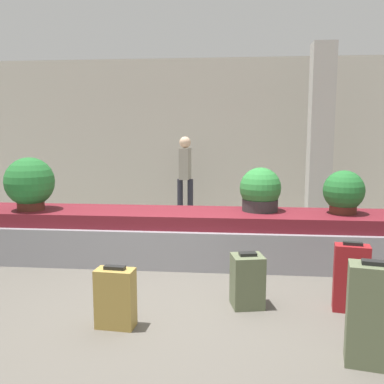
{
  "coord_description": "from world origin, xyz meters",
  "views": [
    {
      "loc": [
        0.52,
        -4.02,
        1.67
      ],
      "look_at": [
        0.0,
        1.37,
        0.9
      ],
      "focal_mm": 40.0,
      "sensor_mm": 36.0,
      "label": 1
    }
  ],
  "objects_px": {
    "suitcase_2": "(115,298)",
    "potted_plant_0": "(344,192)",
    "pillar": "(320,136)",
    "traveler_0": "(185,170)",
    "suitcase_3": "(351,278)",
    "suitcase_0": "(247,281)",
    "potted_plant_1": "(30,183)",
    "potted_plant_2": "(260,191)",
    "suitcase_1": "(374,315)"
  },
  "relations": [
    {
      "from": "suitcase_2",
      "to": "potted_plant_0",
      "type": "bearing_deg",
      "value": 45.29
    },
    {
      "from": "pillar",
      "to": "traveler_0",
      "type": "height_order",
      "value": "pillar"
    },
    {
      "from": "suitcase_3",
      "to": "suitcase_0",
      "type": "bearing_deg",
      "value": -171.35
    },
    {
      "from": "potted_plant_1",
      "to": "traveler_0",
      "type": "xyz_separation_m",
      "value": [
        1.71,
        2.89,
        -0.07
      ]
    },
    {
      "from": "suitcase_0",
      "to": "potted_plant_2",
      "type": "height_order",
      "value": "potted_plant_2"
    },
    {
      "from": "suitcase_1",
      "to": "suitcase_3",
      "type": "xyz_separation_m",
      "value": [
        0.1,
        0.95,
        -0.06
      ]
    },
    {
      "from": "suitcase_3",
      "to": "potted_plant_2",
      "type": "bearing_deg",
      "value": 125.44
    },
    {
      "from": "suitcase_2",
      "to": "potted_plant_1",
      "type": "relative_size",
      "value": 0.79
    },
    {
      "from": "pillar",
      "to": "potted_plant_1",
      "type": "height_order",
      "value": "pillar"
    },
    {
      "from": "potted_plant_0",
      "to": "potted_plant_1",
      "type": "xyz_separation_m",
      "value": [
        -4.01,
        -0.15,
        0.08
      ]
    },
    {
      "from": "suitcase_3",
      "to": "suitcase_1",
      "type": "bearing_deg",
      "value": -86.28
    },
    {
      "from": "potted_plant_0",
      "to": "traveler_0",
      "type": "distance_m",
      "value": 3.58
    },
    {
      "from": "suitcase_2",
      "to": "potted_plant_1",
      "type": "height_order",
      "value": "potted_plant_1"
    },
    {
      "from": "potted_plant_1",
      "to": "potted_plant_2",
      "type": "distance_m",
      "value": 3.0
    },
    {
      "from": "suitcase_0",
      "to": "suitcase_2",
      "type": "relative_size",
      "value": 0.98
    },
    {
      "from": "potted_plant_1",
      "to": "suitcase_0",
      "type": "bearing_deg",
      "value": -25.29
    },
    {
      "from": "suitcase_2",
      "to": "potted_plant_2",
      "type": "xyz_separation_m",
      "value": [
        1.34,
        2.1,
        0.65
      ]
    },
    {
      "from": "suitcase_0",
      "to": "potted_plant_2",
      "type": "xyz_separation_m",
      "value": [
        0.2,
        1.54,
        0.66
      ]
    },
    {
      "from": "suitcase_1",
      "to": "potted_plant_2",
      "type": "distance_m",
      "value": 2.65
    },
    {
      "from": "suitcase_1",
      "to": "potted_plant_0",
      "type": "height_order",
      "value": "potted_plant_0"
    },
    {
      "from": "suitcase_0",
      "to": "potted_plant_2",
      "type": "relative_size",
      "value": 0.95
    },
    {
      "from": "potted_plant_1",
      "to": "suitcase_2",
      "type": "bearing_deg",
      "value": -48.67
    },
    {
      "from": "pillar",
      "to": "traveler_0",
      "type": "distance_m",
      "value": 2.57
    },
    {
      "from": "suitcase_0",
      "to": "suitcase_2",
      "type": "xyz_separation_m",
      "value": [
        -1.14,
        -0.55,
        0.01
      ]
    },
    {
      "from": "suitcase_0",
      "to": "potted_plant_0",
      "type": "height_order",
      "value": "potted_plant_0"
    },
    {
      "from": "pillar",
      "to": "suitcase_2",
      "type": "relative_size",
      "value": 5.88
    },
    {
      "from": "suitcase_0",
      "to": "suitcase_1",
      "type": "xyz_separation_m",
      "value": [
        0.86,
        -0.97,
        0.12
      ]
    },
    {
      "from": "suitcase_1",
      "to": "potted_plant_2",
      "type": "bearing_deg",
      "value": 116.31
    },
    {
      "from": "suitcase_0",
      "to": "suitcase_2",
      "type": "height_order",
      "value": "suitcase_2"
    },
    {
      "from": "suitcase_2",
      "to": "suitcase_0",
      "type": "bearing_deg",
      "value": 30.81
    },
    {
      "from": "suitcase_0",
      "to": "potted_plant_1",
      "type": "bearing_deg",
      "value": 142.61
    },
    {
      "from": "potted_plant_0",
      "to": "potted_plant_2",
      "type": "height_order",
      "value": "potted_plant_2"
    },
    {
      "from": "pillar",
      "to": "suitcase_1",
      "type": "relative_size",
      "value": 4.12
    },
    {
      "from": "suitcase_1",
      "to": "suitcase_0",
      "type": "bearing_deg",
      "value": 143.23
    },
    {
      "from": "suitcase_1",
      "to": "suitcase_2",
      "type": "bearing_deg",
      "value": 179.89
    },
    {
      "from": "pillar",
      "to": "suitcase_2",
      "type": "height_order",
      "value": "pillar"
    },
    {
      "from": "potted_plant_1",
      "to": "potted_plant_2",
      "type": "height_order",
      "value": "potted_plant_1"
    },
    {
      "from": "suitcase_3",
      "to": "potted_plant_1",
      "type": "xyz_separation_m",
      "value": [
        -3.74,
        1.33,
        0.68
      ]
    },
    {
      "from": "suitcase_0",
      "to": "traveler_0",
      "type": "bearing_deg",
      "value": 92.24
    },
    {
      "from": "suitcase_1",
      "to": "suitcase_2",
      "type": "distance_m",
      "value": 2.05
    },
    {
      "from": "pillar",
      "to": "suitcase_2",
      "type": "bearing_deg",
      "value": -119.63
    },
    {
      "from": "potted_plant_2",
      "to": "traveler_0",
      "type": "bearing_deg",
      "value": 115.61
    },
    {
      "from": "pillar",
      "to": "potted_plant_1",
      "type": "bearing_deg",
      "value": -148.38
    },
    {
      "from": "potted_plant_1",
      "to": "potted_plant_0",
      "type": "bearing_deg",
      "value": 2.11
    },
    {
      "from": "suitcase_2",
      "to": "suitcase_3",
      "type": "height_order",
      "value": "suitcase_3"
    },
    {
      "from": "suitcase_3",
      "to": "suitcase_2",
      "type": "bearing_deg",
      "value": -156.04
    },
    {
      "from": "potted_plant_1",
      "to": "suitcase_1",
      "type": "bearing_deg",
      "value": -32.07
    },
    {
      "from": "pillar",
      "to": "suitcase_1",
      "type": "height_order",
      "value": "pillar"
    },
    {
      "from": "potted_plant_1",
      "to": "potted_plant_2",
      "type": "bearing_deg",
      "value": 4.35
    },
    {
      "from": "potted_plant_2",
      "to": "traveler_0",
      "type": "relative_size",
      "value": 0.36
    }
  ]
}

